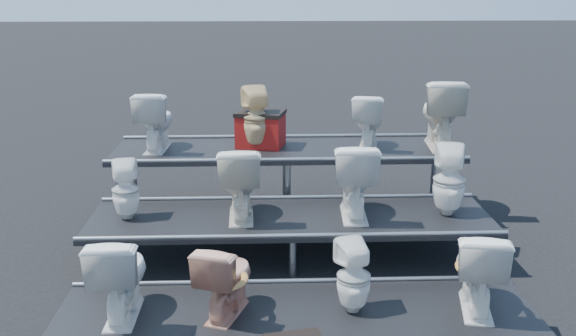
{
  "coord_description": "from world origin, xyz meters",
  "views": [
    {
      "loc": [
        -0.27,
        -6.31,
        2.86
      ],
      "look_at": [
        -0.03,
        0.1,
        0.96
      ],
      "focal_mm": 40.0,
      "sensor_mm": 36.0,
      "label": 1
    }
  ],
  "objects_px": {
    "toilet_0": "(120,274)",
    "toilet_9": "(257,118)",
    "toilet_4": "(126,190)",
    "toilet_7": "(449,180)",
    "toilet_5": "(240,181)",
    "toilet_11": "(441,113)",
    "toilet_3": "(478,269)",
    "toilet_6": "(354,179)",
    "toilet_8": "(155,120)",
    "toilet_1": "(226,278)",
    "red_crate": "(261,131)",
    "toilet_2": "(354,277)",
    "toilet_10": "(368,121)"
  },
  "relations": [
    {
      "from": "toilet_0",
      "to": "red_crate",
      "type": "distance_m",
      "value": 3.02
    },
    {
      "from": "toilet_6",
      "to": "toilet_3",
      "type": "bearing_deg",
      "value": 128.22
    },
    {
      "from": "toilet_0",
      "to": "toilet_6",
      "type": "height_order",
      "value": "toilet_6"
    },
    {
      "from": "toilet_4",
      "to": "toilet_1",
      "type": "bearing_deg",
      "value": 120.3
    },
    {
      "from": "toilet_4",
      "to": "toilet_5",
      "type": "xyz_separation_m",
      "value": [
        1.18,
        0.0,
        0.08
      ]
    },
    {
      "from": "toilet_8",
      "to": "red_crate",
      "type": "bearing_deg",
      "value": -171.36
    },
    {
      "from": "toilet_3",
      "to": "toilet_4",
      "type": "xyz_separation_m",
      "value": [
        -3.28,
        1.3,
        0.33
      ]
    },
    {
      "from": "toilet_5",
      "to": "toilet_9",
      "type": "bearing_deg",
      "value": -98.72
    },
    {
      "from": "toilet_0",
      "to": "toilet_1",
      "type": "xyz_separation_m",
      "value": [
        0.9,
        0.0,
        -0.05
      ]
    },
    {
      "from": "toilet_2",
      "to": "toilet_7",
      "type": "relative_size",
      "value": 0.87
    },
    {
      "from": "toilet_2",
      "to": "toilet_5",
      "type": "bearing_deg",
      "value": -67.01
    },
    {
      "from": "toilet_1",
      "to": "toilet_5",
      "type": "relative_size",
      "value": 0.87
    },
    {
      "from": "toilet_11",
      "to": "red_crate",
      "type": "height_order",
      "value": "toilet_11"
    },
    {
      "from": "toilet_0",
      "to": "toilet_7",
      "type": "bearing_deg",
      "value": -157.62
    },
    {
      "from": "toilet_1",
      "to": "toilet_10",
      "type": "height_order",
      "value": "toilet_10"
    },
    {
      "from": "toilet_1",
      "to": "toilet_7",
      "type": "xyz_separation_m",
      "value": [
        2.27,
        1.3,
        0.44
      ]
    },
    {
      "from": "toilet_7",
      "to": "red_crate",
      "type": "height_order",
      "value": "red_crate"
    },
    {
      "from": "toilet_1",
      "to": "red_crate",
      "type": "distance_m",
      "value": 2.81
    },
    {
      "from": "toilet_4",
      "to": "toilet_0",
      "type": "bearing_deg",
      "value": 88.82
    },
    {
      "from": "toilet_0",
      "to": "toilet_9",
      "type": "relative_size",
      "value": 1.01
    },
    {
      "from": "toilet_4",
      "to": "toilet_7",
      "type": "bearing_deg",
      "value": 170.29
    },
    {
      "from": "toilet_0",
      "to": "toilet_11",
      "type": "relative_size",
      "value": 0.91
    },
    {
      "from": "toilet_5",
      "to": "toilet_6",
      "type": "xyz_separation_m",
      "value": [
        1.19,
        0.0,
        0.02
      ]
    },
    {
      "from": "toilet_3",
      "to": "toilet_9",
      "type": "bearing_deg",
      "value": -41.8
    },
    {
      "from": "toilet_1",
      "to": "toilet_4",
      "type": "relative_size",
      "value": 1.09
    },
    {
      "from": "toilet_0",
      "to": "toilet_3",
      "type": "relative_size",
      "value": 1.0
    },
    {
      "from": "toilet_7",
      "to": "toilet_9",
      "type": "xyz_separation_m",
      "value": [
        -2.02,
        1.3,
        0.4
      ]
    },
    {
      "from": "toilet_10",
      "to": "toilet_8",
      "type": "bearing_deg",
      "value": 12.8
    },
    {
      "from": "toilet_4",
      "to": "toilet_10",
      "type": "relative_size",
      "value": 0.92
    },
    {
      "from": "toilet_2",
      "to": "toilet_10",
      "type": "height_order",
      "value": "toilet_10"
    },
    {
      "from": "toilet_1",
      "to": "toilet_6",
      "type": "xyz_separation_m",
      "value": [
        1.27,
        1.3,
        0.47
      ]
    },
    {
      "from": "toilet_3",
      "to": "toilet_6",
      "type": "bearing_deg",
      "value": -43.26
    },
    {
      "from": "toilet_2",
      "to": "toilet_10",
      "type": "relative_size",
      "value": 0.98
    },
    {
      "from": "toilet_4",
      "to": "toilet_8",
      "type": "height_order",
      "value": "toilet_8"
    },
    {
      "from": "toilet_2",
      "to": "toilet_5",
      "type": "distance_m",
      "value": 1.71
    },
    {
      "from": "toilet_4",
      "to": "toilet_7",
      "type": "height_order",
      "value": "toilet_7"
    },
    {
      "from": "red_crate",
      "to": "toilet_9",
      "type": "bearing_deg",
      "value": -98.72
    },
    {
      "from": "toilet_5",
      "to": "toilet_6",
      "type": "relative_size",
      "value": 0.96
    },
    {
      "from": "toilet_5",
      "to": "toilet_11",
      "type": "xyz_separation_m",
      "value": [
        2.41,
        1.3,
        0.44
      ]
    },
    {
      "from": "toilet_10",
      "to": "toilet_1",
      "type": "bearing_deg",
      "value": 71.01
    },
    {
      "from": "toilet_2",
      "to": "toilet_1",
      "type": "bearing_deg",
      "value": -15.04
    },
    {
      "from": "red_crate",
      "to": "toilet_1",
      "type": "bearing_deg",
      "value": -82.38
    },
    {
      "from": "toilet_7",
      "to": "red_crate",
      "type": "relative_size",
      "value": 1.37
    },
    {
      "from": "toilet_8",
      "to": "red_crate",
      "type": "height_order",
      "value": "toilet_8"
    },
    {
      "from": "toilet_2",
      "to": "red_crate",
      "type": "relative_size",
      "value": 1.2
    },
    {
      "from": "toilet_11",
      "to": "red_crate",
      "type": "distance_m",
      "value": 2.21
    },
    {
      "from": "toilet_0",
      "to": "red_crate",
      "type": "height_order",
      "value": "red_crate"
    },
    {
      "from": "toilet_5",
      "to": "red_crate",
      "type": "xyz_separation_m",
      "value": [
        0.21,
        1.41,
        0.21
      ]
    },
    {
      "from": "toilet_6",
      "to": "toilet_5",
      "type": "bearing_deg",
      "value": 3.03
    },
    {
      "from": "toilet_3",
      "to": "red_crate",
      "type": "bearing_deg",
      "value": -43.58
    }
  ]
}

